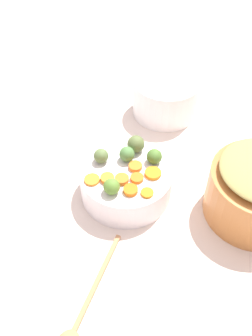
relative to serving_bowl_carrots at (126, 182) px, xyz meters
name	(u,v)px	position (x,y,z in m)	size (l,w,h in m)	color
tabletop	(132,189)	(-0.02, 0.01, -0.05)	(2.40, 2.40, 0.02)	silver
serving_bowl_carrots	(126,182)	(0.00, 0.00, 0.00)	(0.23, 0.23, 0.08)	white
carrot_slice_0	(122,179)	(0.03, 0.00, 0.05)	(0.03, 0.03, 0.01)	orange
carrot_slice_1	(135,166)	(-0.01, 0.02, 0.05)	(0.03, 0.03, 0.01)	orange
carrot_slice_2	(92,180)	(0.04, -0.07, 0.04)	(0.04, 0.04, 0.01)	orange
carrot_slice_3	(131,190)	(0.06, 0.02, 0.05)	(0.03, 0.03, 0.01)	orange
carrot_slice_4	(153,173)	(0.00, 0.07, 0.05)	(0.04, 0.04, 0.01)	orange
carrot_slice_5	(147,193)	(0.06, 0.06, 0.04)	(0.03, 0.03, 0.01)	orange
carrot_slice_6	(107,178)	(0.04, -0.04, 0.05)	(0.03, 0.03, 0.01)	orange
carrot_slice_7	(137,178)	(0.02, 0.03, 0.05)	(0.03, 0.03, 0.01)	orange
brussels_sprout_0	(101,156)	(-0.02, -0.06, 0.06)	(0.04, 0.04, 0.04)	#5E7541
brussels_sprout_1	(127,154)	(-0.04, 0.00, 0.06)	(0.04, 0.04, 0.04)	#518142
brussels_sprout_2	(112,186)	(0.07, -0.02, 0.06)	(0.04, 0.04, 0.04)	#5B8631
brussels_sprout_3	(154,157)	(-0.04, 0.06, 0.06)	(0.04, 0.04, 0.04)	#4F7930
brussels_sprout_4	(137,144)	(-0.07, 0.01, 0.06)	(0.04, 0.04, 0.04)	#5C6E3B
wooden_spoon	(77,323)	(0.34, -0.04, -0.04)	(0.30, 0.09, 0.01)	#BE7F51
casserole_dish	(166,97)	(-0.34, 0.06, 0.02)	(0.20, 0.20, 0.11)	white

